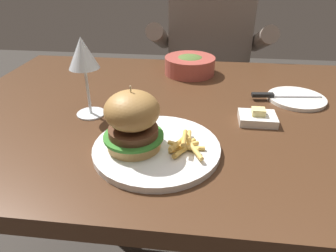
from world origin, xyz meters
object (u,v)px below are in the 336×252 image
at_px(main_plate, 157,148).
at_px(table_knife, 279,95).
at_px(diner_person, 207,79).
at_px(wine_glass, 83,57).
at_px(burger_sandwich, 133,121).
at_px(soup_bowl, 190,65).
at_px(bread_plate, 296,98).
at_px(butter_dish, 257,118).

bearing_deg(main_plate, table_knife, 43.87).
height_order(table_knife, diner_person, diner_person).
relative_size(main_plate, wine_glass, 1.33).
xyz_separation_m(wine_glass, diner_person, (0.30, 0.76, -0.33)).
distance_m(burger_sandwich, soup_bowl, 0.50).
bearing_deg(diner_person, burger_sandwich, -99.66).
bearing_deg(table_knife, bread_plate, 5.59).
bearing_deg(butter_dish, bread_plate, 48.38).
xyz_separation_m(table_knife, soup_bowl, (-0.26, 0.19, 0.02)).
xyz_separation_m(main_plate, wine_glass, (-0.19, 0.15, 0.14)).
xyz_separation_m(burger_sandwich, bread_plate, (0.40, 0.30, -0.07)).
bearing_deg(soup_bowl, main_plate, -94.95).
xyz_separation_m(wine_glass, soup_bowl, (0.23, 0.34, -0.12)).
xyz_separation_m(bread_plate, table_knife, (-0.05, -0.00, 0.01)).
bearing_deg(table_knife, burger_sandwich, -139.19).
distance_m(bread_plate, diner_person, 0.68).
bearing_deg(butter_dish, wine_glass, -179.06).
bearing_deg(bread_plate, soup_bowl, 148.92).
distance_m(bread_plate, butter_dish, 0.19).
bearing_deg(burger_sandwich, table_knife, 40.81).
bearing_deg(burger_sandwich, diner_person, 80.34).
distance_m(main_plate, bread_plate, 0.46).
height_order(butter_dish, soup_bowl, soup_bowl).
bearing_deg(main_plate, burger_sandwich, -168.70).
relative_size(main_plate, burger_sandwich, 1.98).
bearing_deg(main_plate, soup_bowl, 85.05).
bearing_deg(butter_dish, table_knife, 60.36).
distance_m(burger_sandwich, butter_dish, 0.32).
distance_m(burger_sandwich, table_knife, 0.46).
relative_size(butter_dish, diner_person, 0.08).
height_order(main_plate, burger_sandwich, burger_sandwich).
distance_m(bread_plate, table_knife, 0.05).
relative_size(wine_glass, butter_dish, 2.21).
bearing_deg(table_knife, butter_dish, -119.64).
relative_size(burger_sandwich, diner_person, 0.11).
bearing_deg(soup_bowl, bread_plate, -31.08).
height_order(table_knife, butter_dish, butter_dish).
xyz_separation_m(main_plate, diner_person, (0.11, 0.91, -0.18)).
bearing_deg(wine_glass, table_knife, 16.45).
xyz_separation_m(main_plate, butter_dish, (0.22, 0.15, 0.00)).
relative_size(table_knife, butter_dish, 2.17).
xyz_separation_m(burger_sandwich, butter_dish, (0.27, 0.16, -0.06)).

